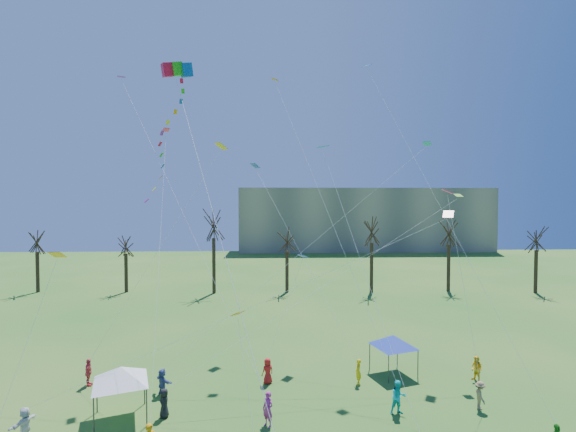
{
  "coord_description": "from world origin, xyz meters",
  "views": [
    {
      "loc": [
        -0.42,
        -15.82,
        11.73
      ],
      "look_at": [
        0.41,
        5.0,
        11.0
      ],
      "focal_mm": 25.0,
      "sensor_mm": 36.0,
      "label": 1
    }
  ],
  "objects_px": {
    "big_box_kite": "(171,142)",
    "canopy_tent_white": "(121,375)",
    "distant_building": "(363,219)",
    "canopy_tent_blue": "(393,341)"
  },
  "relations": [
    {
      "from": "distant_building",
      "to": "canopy_tent_blue",
      "type": "height_order",
      "value": "distant_building"
    },
    {
      "from": "canopy_tent_blue",
      "to": "big_box_kite",
      "type": "bearing_deg",
      "value": -168.97
    },
    {
      "from": "big_box_kite",
      "to": "canopy_tent_white",
      "type": "distance_m",
      "value": 13.24
    },
    {
      "from": "canopy_tent_white",
      "to": "canopy_tent_blue",
      "type": "relative_size",
      "value": 1.07
    },
    {
      "from": "distant_building",
      "to": "canopy_tent_blue",
      "type": "xyz_separation_m",
      "value": [
        -14.15,
        -71.11,
        -5.26
      ]
    },
    {
      "from": "distant_building",
      "to": "canopy_tent_white",
      "type": "distance_m",
      "value": 82.32
    },
    {
      "from": "distant_building",
      "to": "canopy_tent_white",
      "type": "relative_size",
      "value": 16.61
    },
    {
      "from": "distant_building",
      "to": "canopy_tent_white",
      "type": "bearing_deg",
      "value": -111.86
    },
    {
      "from": "distant_building",
      "to": "big_box_kite",
      "type": "relative_size",
      "value": 2.79
    },
    {
      "from": "canopy_tent_white",
      "to": "canopy_tent_blue",
      "type": "xyz_separation_m",
      "value": [
        16.43,
        5.15,
        -0.2
      ]
    }
  ]
}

